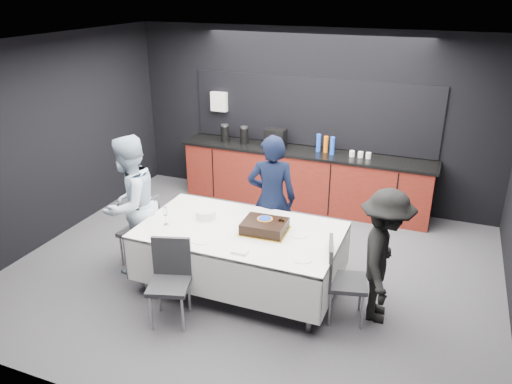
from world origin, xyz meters
TOP-DOWN VIEW (x-y plane):
  - ground at (0.00, 0.00)m, footprint 6.00×6.00m
  - room_shell at (0.00, 0.00)m, footprint 6.04×5.04m
  - kitchenette at (-0.02, 2.22)m, footprint 4.10×0.64m
  - party_table at (0.00, -0.40)m, footprint 2.32×1.32m
  - cake_assembly at (0.29, -0.35)m, footprint 0.54×0.45m
  - plate_stack at (-0.50, -0.28)m, footprint 0.24×0.24m
  - loose_plate_near at (-0.28, -0.81)m, footprint 0.22×0.22m
  - loose_plate_right_a at (0.68, -0.29)m, footprint 0.20×0.20m
  - loose_plate_right_b at (0.87, -0.78)m, footprint 0.20×0.20m
  - loose_plate_far at (0.00, -0.06)m, footprint 0.22×0.22m
  - fork_pile at (0.22, -0.90)m, footprint 0.17×0.11m
  - champagne_flute at (-0.86, -0.61)m, footprint 0.06×0.06m
  - chair_left at (-1.36, -0.37)m, footprint 0.44×0.44m
  - chair_right at (1.22, -0.55)m, footprint 0.51×0.51m
  - chair_near at (-0.46, -1.21)m, footprint 0.53×0.53m
  - person_center at (0.10, 0.38)m, footprint 0.72×0.58m
  - person_left at (-1.45, -0.47)m, footprint 0.71×0.89m
  - person_right at (1.64, -0.37)m, footprint 0.64×1.01m

SIDE VIEW (x-z plane):
  - ground at x=0.00m, z-range 0.00..0.00m
  - chair_left at x=-1.36m, z-range 0.07..1.00m
  - chair_right at x=1.22m, z-range 0.07..1.00m
  - chair_near at x=-0.46m, z-range 0.07..1.00m
  - kitchenette at x=-0.02m, z-range -0.48..1.57m
  - party_table at x=0.00m, z-range 0.25..1.03m
  - person_right at x=1.64m, z-range 0.00..1.50m
  - loose_plate_near at x=-0.28m, z-range 0.78..0.79m
  - loose_plate_right_a at x=0.68m, z-range 0.78..0.79m
  - loose_plate_right_b at x=0.87m, z-range 0.78..0.79m
  - loose_plate_far at x=0.00m, z-range 0.78..0.79m
  - fork_pile at x=0.22m, z-range 0.78..0.81m
  - plate_stack at x=-0.50m, z-range 0.78..0.88m
  - cake_assembly at x=0.29m, z-range 0.76..0.93m
  - person_center at x=0.10m, z-range 0.00..1.71m
  - person_left at x=-1.45m, z-range 0.00..1.75m
  - champagne_flute at x=-0.86m, z-range 0.83..1.05m
  - room_shell at x=0.00m, z-range 0.45..3.27m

